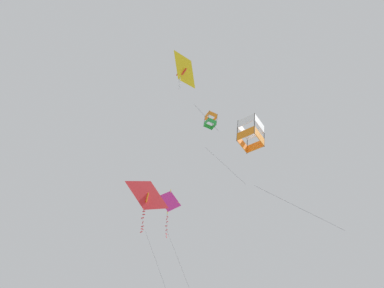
{
  "coord_description": "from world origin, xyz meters",
  "views": [
    {
      "loc": [
        18.91,
        0.69,
        3.45
      ],
      "look_at": [
        1.15,
        -0.8,
        26.43
      ],
      "focal_mm": 38.84,
      "sensor_mm": 36.0,
      "label": 1
    }
  ],
  "objects": [
    {
      "name": "kite_delta_near_left",
      "position": [
        0.16,
        -3.81,
        22.52
      ],
      "size": [
        3.57,
        3.34,
        9.61
      ],
      "rotation": [
        0.18,
        0.0,
        2.4
      ],
      "color": "red"
    },
    {
      "name": "kite_box_upper_right",
      "position": [
        3.29,
        3.09,
        24.34
      ],
      "size": [
        4.56,
        4.42,
        9.27
      ],
      "rotation": [
        0.15,
        0.0,
        2.61
      ],
      "color": "white"
    },
    {
      "name": "kite_diamond_low_drifter",
      "position": [
        -3.54,
        -2.91,
        25.53
      ],
      "size": [
        2.5,
        2.54,
        8.84
      ],
      "rotation": [
        0.15,
        0.0,
        2.26
      ],
      "color": "#DB2D93"
    },
    {
      "name": "kite_delta_highest",
      "position": [
        5.45,
        -0.98,
        29.23
      ],
      "size": [
        3.63,
        2.75,
        9.0
      ],
      "rotation": [
        0.48,
        0.0,
        2.77
      ],
      "color": "yellow"
    },
    {
      "name": "kite_box_mid_left",
      "position": [
        0.3,
        0.61,
        30.33
      ],
      "size": [
        2.89,
        2.65,
        7.47
      ],
      "rotation": [
        0.26,
        0.0,
        2.14
      ],
      "color": "orange"
    }
  ]
}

